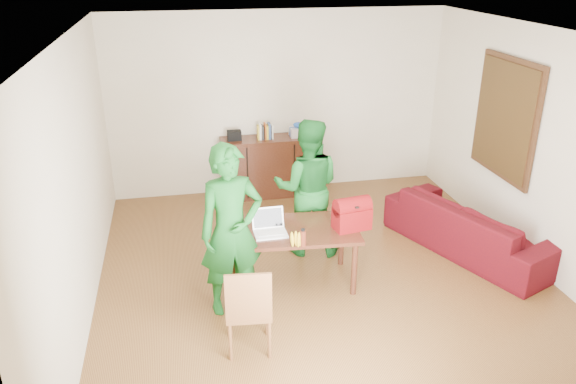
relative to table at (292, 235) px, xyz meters
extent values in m
cube|color=#4A2912|center=(0.37, 0.01, -0.64)|extent=(5.00, 5.50, 0.10)
cube|color=white|center=(0.37, 0.01, 2.16)|extent=(5.00, 5.50, 0.10)
cube|color=beige|center=(0.37, 2.81, 0.76)|extent=(5.00, 0.10, 2.70)
cube|color=beige|center=(0.37, -2.79, 0.76)|extent=(5.00, 0.10, 2.70)
cube|color=beige|center=(-2.18, 0.01, 0.76)|extent=(0.10, 5.50, 2.70)
cube|color=beige|center=(2.92, 0.01, 0.76)|extent=(0.10, 5.50, 2.70)
cube|color=#3F2614|center=(2.83, 0.71, 0.96)|extent=(0.04, 1.28, 1.48)
cube|color=#532B19|center=(2.80, 0.71, 0.96)|extent=(0.01, 1.18, 1.36)
cube|color=black|center=(0.17, 2.52, -0.14)|extent=(1.40, 0.45, 0.90)
cube|color=black|center=(-0.33, 2.52, 0.38)|extent=(0.20, 0.14, 0.14)
cube|color=silver|center=(0.62, 2.52, 0.38)|extent=(0.24, 0.22, 0.14)
ellipsoid|color=#1B4EB2|center=(0.62, 2.52, 0.49)|extent=(0.14, 0.14, 0.07)
cube|color=black|center=(0.00, 0.00, 0.06)|extent=(1.48, 0.91, 0.04)
cylinder|color=black|center=(-0.66, -0.27, -0.28)|extent=(0.06, 0.06, 0.63)
cylinder|color=black|center=(0.61, -0.37, -0.28)|extent=(0.06, 0.06, 0.63)
cylinder|color=black|center=(-0.61, 0.37, -0.28)|extent=(0.06, 0.06, 0.63)
cylinder|color=black|center=(0.66, 0.27, -0.28)|extent=(0.06, 0.06, 0.63)
cube|color=brown|center=(-0.62, -1.04, -0.17)|extent=(0.45, 0.43, 0.05)
cube|color=brown|center=(-0.64, -1.21, 0.08)|extent=(0.41, 0.07, 0.47)
imported|color=#12531A|center=(-0.68, -0.35, 0.30)|extent=(0.72, 0.54, 1.78)
imported|color=#145B1E|center=(0.33, 0.69, 0.25)|extent=(0.95, 0.81, 1.68)
cube|color=white|center=(-0.25, -0.09, 0.09)|extent=(0.35, 0.25, 0.02)
cube|color=black|center=(-0.25, -0.09, 0.21)|extent=(0.35, 0.09, 0.22)
cylinder|color=#582214|center=(0.03, -0.39, 0.18)|extent=(0.08, 0.08, 0.19)
cube|color=maroon|center=(0.64, -0.12, 0.22)|extent=(0.42, 0.28, 0.28)
imported|color=#390708|center=(2.32, 0.30, -0.27)|extent=(1.63, 2.35, 0.64)
camera|label=1|loc=(-1.12, -5.31, 2.83)|focal=35.00mm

